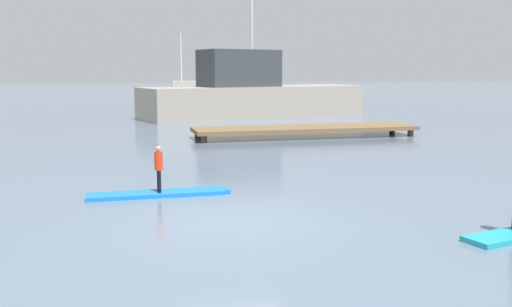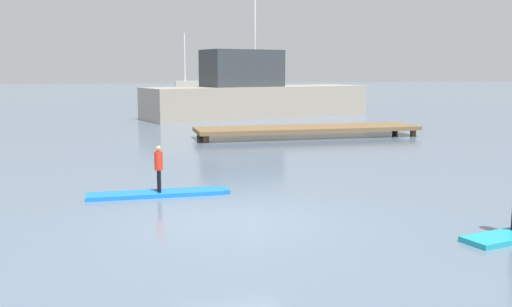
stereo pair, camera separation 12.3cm
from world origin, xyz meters
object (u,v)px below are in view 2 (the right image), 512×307
Objects in this scene: fishing_boat_white_large at (255,95)px; fishing_boat_green_midground at (194,95)px; paddleboard_near at (159,193)px; paddler_child_solo at (159,166)px.

fishing_boat_white_large is 2.33× the size of fishing_boat_green_midground.
fishing_boat_white_large is (7.97, 22.64, 1.42)m from paddleboard_near.
fishing_boat_white_large reaches higher than fishing_boat_green_midground.
fishing_boat_green_midground reaches higher than paddleboard_near.
fishing_boat_white_large is at bearing -83.33° from fishing_boat_green_midground.
fishing_boat_green_midground is (6.07, 38.86, 0.76)m from paddleboard_near.
fishing_boat_white_large is at bearing 70.62° from paddler_child_solo.
paddleboard_near is 39.34m from fishing_boat_green_midground.
fishing_boat_white_large is at bearing 70.60° from paddleboard_near.
paddleboard_near is at bearing -109.40° from fishing_boat_white_large.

